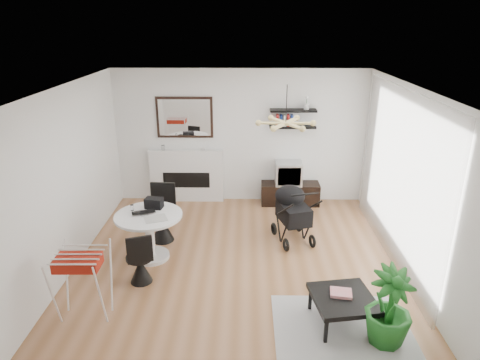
{
  "coord_description": "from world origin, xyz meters",
  "views": [
    {
      "loc": [
        0.13,
        -5.83,
        3.57
      ],
      "look_at": [
        0.03,
        0.4,
        1.22
      ],
      "focal_mm": 32.0,
      "sensor_mm": 36.0,
      "label": 1
    }
  ],
  "objects_px": {
    "fireplace": "(187,169)",
    "dining_table": "(150,229)",
    "tv_console": "(290,193)",
    "stroller": "(292,215)",
    "potted_plant": "(389,307)",
    "drying_rack": "(83,284)",
    "crt_tv": "(288,173)",
    "coffee_table": "(343,300)"
  },
  "relations": [
    {
      "from": "fireplace",
      "to": "dining_table",
      "type": "xyz_separation_m",
      "value": [
        -0.27,
        -2.33,
        -0.18
      ]
    },
    {
      "from": "tv_console",
      "to": "stroller",
      "type": "bearing_deg",
      "value": -94.26
    },
    {
      "from": "dining_table",
      "to": "stroller",
      "type": "xyz_separation_m",
      "value": [
        2.29,
        0.68,
        -0.05
      ]
    },
    {
      "from": "fireplace",
      "to": "potted_plant",
      "type": "bearing_deg",
      "value": -55.46
    },
    {
      "from": "potted_plant",
      "to": "drying_rack",
      "type": "bearing_deg",
      "value": 173.74
    },
    {
      "from": "crt_tv",
      "to": "drying_rack",
      "type": "relative_size",
      "value": 0.57
    },
    {
      "from": "stroller",
      "to": "potted_plant",
      "type": "distance_m",
      "value": 2.67
    },
    {
      "from": "stroller",
      "to": "coffee_table",
      "type": "relative_size",
      "value": 1.25
    },
    {
      "from": "crt_tv",
      "to": "potted_plant",
      "type": "xyz_separation_m",
      "value": [
        0.8,
        -4.03,
        -0.19
      ]
    },
    {
      "from": "tv_console",
      "to": "stroller",
      "type": "relative_size",
      "value": 1.13
    },
    {
      "from": "fireplace",
      "to": "coffee_table",
      "type": "relative_size",
      "value": 2.58
    },
    {
      "from": "drying_rack",
      "to": "coffee_table",
      "type": "distance_m",
      "value": 3.23
    },
    {
      "from": "coffee_table",
      "to": "potted_plant",
      "type": "distance_m",
      "value": 0.57
    },
    {
      "from": "tv_console",
      "to": "dining_table",
      "type": "height_order",
      "value": "dining_table"
    },
    {
      "from": "potted_plant",
      "to": "fireplace",
      "type": "bearing_deg",
      "value": 124.54
    },
    {
      "from": "tv_console",
      "to": "coffee_table",
      "type": "relative_size",
      "value": 1.4
    },
    {
      "from": "drying_rack",
      "to": "coffee_table",
      "type": "relative_size",
      "value": 1.1
    },
    {
      "from": "dining_table",
      "to": "coffee_table",
      "type": "xyz_separation_m",
      "value": [
        2.7,
        -1.52,
        -0.16
      ]
    },
    {
      "from": "stroller",
      "to": "crt_tv",
      "type": "bearing_deg",
      "value": 71.46
    },
    {
      "from": "crt_tv",
      "to": "dining_table",
      "type": "height_order",
      "value": "crt_tv"
    },
    {
      "from": "dining_table",
      "to": "crt_tv",
      "type": "bearing_deg",
      "value": 42.92
    },
    {
      "from": "fireplace",
      "to": "drying_rack",
      "type": "height_order",
      "value": "fireplace"
    },
    {
      "from": "dining_table",
      "to": "potted_plant",
      "type": "relative_size",
      "value": 1.08
    },
    {
      "from": "drying_rack",
      "to": "fireplace",
      "type": "bearing_deg",
      "value": 77.0
    },
    {
      "from": "fireplace",
      "to": "crt_tv",
      "type": "distance_m",
      "value": 2.08
    },
    {
      "from": "fireplace",
      "to": "drying_rack",
      "type": "distance_m",
      "value": 3.86
    },
    {
      "from": "crt_tv",
      "to": "drying_rack",
      "type": "distance_m",
      "value": 4.63
    },
    {
      "from": "crt_tv",
      "to": "coffee_table",
      "type": "bearing_deg",
      "value": -84.55
    },
    {
      "from": "tv_console",
      "to": "crt_tv",
      "type": "distance_m",
      "value": 0.45
    },
    {
      "from": "tv_console",
      "to": "coffee_table",
      "type": "distance_m",
      "value": 3.72
    },
    {
      "from": "crt_tv",
      "to": "stroller",
      "type": "relative_size",
      "value": 0.5
    },
    {
      "from": "dining_table",
      "to": "stroller",
      "type": "relative_size",
      "value": 1.0
    },
    {
      "from": "dining_table",
      "to": "fireplace",
      "type": "bearing_deg",
      "value": 83.27
    },
    {
      "from": "stroller",
      "to": "fireplace",
      "type": "bearing_deg",
      "value": 124.54
    },
    {
      "from": "tv_console",
      "to": "potted_plant",
      "type": "bearing_deg",
      "value": -79.53
    },
    {
      "from": "drying_rack",
      "to": "potted_plant",
      "type": "xyz_separation_m",
      "value": [
        3.67,
        -0.4,
        -0.0
      ]
    },
    {
      "from": "tv_console",
      "to": "drying_rack",
      "type": "bearing_deg",
      "value": -128.88
    },
    {
      "from": "fireplace",
      "to": "tv_console",
      "type": "height_order",
      "value": "fireplace"
    },
    {
      "from": "crt_tv",
      "to": "fireplace",
      "type": "bearing_deg",
      "value": 176.08
    },
    {
      "from": "potted_plant",
      "to": "stroller",
      "type": "bearing_deg",
      "value": 108.75
    },
    {
      "from": "tv_console",
      "to": "potted_plant",
      "type": "relative_size",
      "value": 1.22
    },
    {
      "from": "drying_rack",
      "to": "stroller",
      "type": "relative_size",
      "value": 0.88
    }
  ]
}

